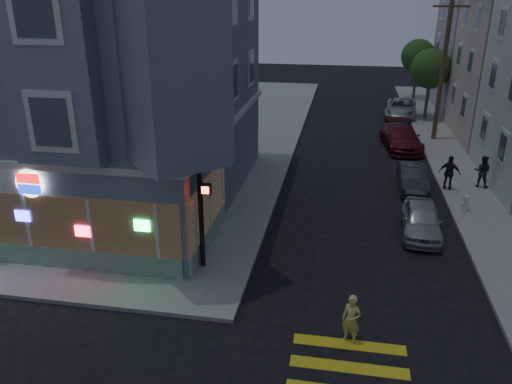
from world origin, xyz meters
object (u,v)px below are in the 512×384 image
(pedestrian_b, at_px, (450,173))
(traffic_signal, at_px, (198,168))
(street_tree_near, at_px, (431,69))
(street_tree_far, at_px, (418,56))
(parked_car_c, at_px, (401,137))
(parked_car_b, at_px, (413,178))
(running_child, at_px, (351,320))
(parked_car_d, at_px, (401,108))
(parked_car_a, at_px, (421,220))
(fire_hydrant, at_px, (466,203))
(utility_pole, at_px, (443,68))
(pedestrian_a, at_px, (482,171))

(pedestrian_b, bearing_deg, traffic_signal, 61.36)
(street_tree_near, height_order, traffic_signal, traffic_signal)
(street_tree_far, bearing_deg, parked_car_c, -98.97)
(street_tree_far, height_order, traffic_signal, traffic_signal)
(street_tree_far, height_order, parked_car_b, street_tree_far)
(running_child, bearing_deg, street_tree_near, 101.27)
(street_tree_near, xyz_separation_m, running_child, (-5.70, -28.20, -3.17))
(parked_car_b, distance_m, traffic_signal, 13.19)
(running_child, xyz_separation_m, parked_car_c, (3.13, 19.94, -0.02))
(running_child, height_order, parked_car_b, running_child)
(parked_car_d, bearing_deg, parked_car_a, -86.27)
(parked_car_b, xyz_separation_m, parked_car_c, (0.06, 7.22, 0.12))
(traffic_signal, bearing_deg, parked_car_d, 63.49)
(street_tree_near, distance_m, parked_car_d, 3.77)
(traffic_signal, bearing_deg, parked_car_c, 56.58)
(parked_car_b, bearing_deg, street_tree_near, 80.80)
(traffic_signal, bearing_deg, running_child, -37.18)
(fire_hydrant, bearing_deg, street_tree_near, 88.13)
(pedestrian_b, height_order, fire_hydrant, pedestrian_b)
(utility_pole, bearing_deg, parked_car_c, -136.35)
(parked_car_a, bearing_deg, pedestrian_a, 61.34)
(utility_pole, height_order, running_child, utility_pole)
(running_child, distance_m, pedestrian_b, 13.52)
(parked_car_a, distance_m, fire_hydrant, 3.31)
(street_tree_near, distance_m, pedestrian_a, 15.22)
(street_tree_far, relative_size, traffic_signal, 0.94)
(street_tree_near, xyz_separation_m, pedestrian_a, (0.80, -14.90, -2.96))
(parked_car_a, distance_m, parked_car_c, 12.42)
(street_tree_far, relative_size, pedestrian_a, 3.23)
(utility_pole, bearing_deg, parked_car_d, 103.76)
(street_tree_far, height_order, running_child, street_tree_far)
(running_child, height_order, fire_hydrant, running_child)
(parked_car_c, xyz_separation_m, traffic_signal, (-8.39, -16.88, 3.21))
(running_child, relative_size, pedestrian_b, 0.88)
(pedestrian_b, xyz_separation_m, fire_hydrant, (0.31, -2.68, -0.46))
(parked_car_c, height_order, traffic_signal, traffic_signal)
(parked_car_d, bearing_deg, parked_car_c, -88.34)
(pedestrian_b, height_order, parked_car_d, pedestrian_b)
(running_child, distance_m, parked_car_d, 29.09)
(utility_pole, distance_m, pedestrian_b, 10.30)
(parked_car_b, relative_size, fire_hydrant, 4.84)
(running_child, height_order, parked_car_c, running_child)
(street_tree_near, bearing_deg, parked_car_a, -97.80)
(pedestrian_b, height_order, parked_car_c, pedestrian_b)
(running_child, distance_m, fire_hydrant, 11.19)
(parked_car_c, bearing_deg, fire_hydrant, -85.09)
(street_tree_near, relative_size, parked_car_b, 1.41)
(street_tree_far, distance_m, running_child, 36.78)
(street_tree_near, relative_size, parked_car_c, 1.04)
(parked_car_c, distance_m, parked_car_d, 8.92)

